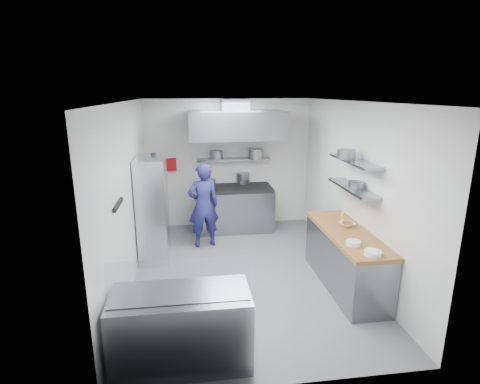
{
  "coord_description": "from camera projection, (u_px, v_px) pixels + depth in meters",
  "views": [
    {
      "loc": [
        -0.85,
        -5.63,
        2.94
      ],
      "look_at": [
        0.0,
        0.6,
        1.25
      ],
      "focal_mm": 28.0,
      "sensor_mm": 36.0,
      "label": 1
    }
  ],
  "objects": [
    {
      "name": "shelf_pot_a",
      "position": [
        217.0,
        155.0,
        8.0
      ],
      "size": [
        0.26,
        0.26,
        0.18
      ],
      "primitive_type": "cylinder",
      "color": "slate",
      "rests_on": "over_range_shelf"
    },
    {
      "name": "cooktop",
      "position": [
        235.0,
        188.0,
        8.05
      ],
      "size": [
        1.57,
        0.78,
        0.06
      ],
      "primitive_type": "cube",
      "color": "black",
      "rests_on": "gas_range"
    },
    {
      "name": "stock_pot_left",
      "position": [
        208.0,
        184.0,
        7.87
      ],
      "size": [
        0.31,
        0.31,
        0.2
      ],
      "primitive_type": "cylinder",
      "color": "slate",
      "rests_on": "cooktop"
    },
    {
      "name": "ceiling",
      "position": [
        245.0,
        102.0,
        5.54
      ],
      "size": [
        5.0,
        5.0,
        0.0
      ],
      "primitive_type": "plane",
      "rotation": [
        3.14,
        0.0,
        0.0
      ],
      "color": "silver",
      "rests_on": "wall_back"
    },
    {
      "name": "shelf_pot_b",
      "position": [
        256.0,
        154.0,
        7.99
      ],
      "size": [
        0.33,
        0.33,
        0.22
      ],
      "primitive_type": "cylinder",
      "color": "slate",
      "rests_on": "over_range_shelf"
    },
    {
      "name": "over_range_shelf",
      "position": [
        234.0,
        159.0,
        8.12
      ],
      "size": [
        1.6,
        0.3,
        0.04
      ],
      "primitive_type": "cube",
      "color": "gray",
      "rests_on": "wall_back"
    },
    {
      "name": "copper_pan",
      "position": [
        348.0,
        224.0,
        5.87
      ],
      "size": [
        0.16,
        0.16,
        0.06
      ],
      "primitive_type": "cylinder",
      "color": "#BC6335",
      "rests_on": "prep_counter_top"
    },
    {
      "name": "stock_pot_mid",
      "position": [
        243.0,
        178.0,
        8.32
      ],
      "size": [
        0.3,
        0.3,
        0.24
      ],
      "primitive_type": "cylinder",
      "color": "slate",
      "rests_on": "cooktop"
    },
    {
      "name": "plate_stack_a",
      "position": [
        373.0,
        253.0,
        4.82
      ],
      "size": [
        0.22,
        0.22,
        0.06
      ],
      "primitive_type": "cylinder",
      "color": "white",
      "rests_on": "prep_counter_top"
    },
    {
      "name": "rack_bin_b",
      "position": [
        155.0,
        180.0,
        7.16
      ],
      "size": [
        0.13,
        0.17,
        0.15
      ],
      "primitive_type": "cube",
      "color": "yellow",
      "rests_on": "wire_rack"
    },
    {
      "name": "shelf_pot_d",
      "position": [
        346.0,
        154.0,
        5.77
      ],
      "size": [
        0.28,
        0.28,
        0.14
      ],
      "primitive_type": "cylinder",
      "color": "slate",
      "rests_on": "wall_shelf_upper"
    },
    {
      "name": "wall_right",
      "position": [
        353.0,
        189.0,
        6.14
      ],
      "size": [
        2.8,
        5.0,
        0.02
      ],
      "primitive_type": "cube",
      "rotation": [
        1.57,
        0.0,
        -1.57
      ],
      "color": "white",
      "rests_on": "floor"
    },
    {
      "name": "display_glass",
      "position": [
        179.0,
        281.0,
        3.83
      ],
      "size": [
        1.47,
        0.19,
        0.42
      ],
      "primitive_type": "cube",
      "rotation": [
        -0.38,
        0.0,
        0.0
      ],
      "color": "silver",
      "rests_on": "display_case"
    },
    {
      "name": "floor",
      "position": [
        245.0,
        273.0,
        6.27
      ],
      "size": [
        5.0,
        5.0,
        0.0
      ],
      "primitive_type": "plane",
      "color": "#58585A",
      "rests_on": "ground"
    },
    {
      "name": "wall_shelf_upper",
      "position": [
        355.0,
        161.0,
        5.69
      ],
      "size": [
        0.3,
        1.3,
        0.04
      ],
      "primitive_type": "cube",
      "color": "gray",
      "rests_on": "wall_right"
    },
    {
      "name": "mixing_bowl",
      "position": [
        347.0,
        224.0,
        5.86
      ],
      "size": [
        0.26,
        0.26,
        0.06
      ],
      "primitive_type": "imported",
      "rotation": [
        0.0,
        0.0,
        0.15
      ],
      "color": "white",
      "rests_on": "prep_counter_top"
    },
    {
      "name": "extractor_hood",
      "position": [
        236.0,
        125.0,
        7.52
      ],
      "size": [
        1.9,
        1.15,
        0.55
      ],
      "primitive_type": "cube",
      "color": "gray",
      "rests_on": "wall_back"
    },
    {
      "name": "rack_jar",
      "position": [
        154.0,
        158.0,
        6.65
      ],
      "size": [
        0.1,
        0.1,
        0.18
      ],
      "primitive_type": "cylinder",
      "color": "black",
      "rests_on": "wire_rack"
    },
    {
      "name": "wall_left",
      "position": [
        128.0,
        197.0,
        5.67
      ],
      "size": [
        2.8,
        5.0,
        0.02
      ],
      "primitive_type": "cube",
      "rotation": [
        1.57,
        0.0,
        1.57
      ],
      "color": "white",
      "rests_on": "floor"
    },
    {
      "name": "chef",
      "position": [
        203.0,
        205.0,
        7.19
      ],
      "size": [
        0.67,
        0.5,
        1.65
      ],
      "primitive_type": "imported",
      "rotation": [
        0.0,
        0.0,
        3.33
      ],
      "color": "navy",
      "rests_on": "floor"
    },
    {
      "name": "shelf_pot_c",
      "position": [
        356.0,
        185.0,
        5.7
      ],
      "size": [
        0.23,
        0.23,
        0.1
      ],
      "primitive_type": "cylinder",
      "color": "slate",
      "rests_on": "wall_shelf_lower"
    },
    {
      "name": "rack_bin_a",
      "position": [
        155.0,
        211.0,
        6.92
      ],
      "size": [
        0.16,
        0.2,
        0.18
      ],
      "primitive_type": "cube",
      "color": "white",
      "rests_on": "wire_rack"
    },
    {
      "name": "display_case",
      "position": [
        182.0,
        328.0,
        4.11
      ],
      "size": [
        1.5,
        0.7,
        0.85
      ],
      "primitive_type": "cube",
      "color": "gray",
      "rests_on": "floor"
    },
    {
      "name": "plate_stack_b",
      "position": [
        353.0,
        243.0,
        5.14
      ],
      "size": [
        0.2,
        0.2,
        0.06
      ],
      "primitive_type": "cylinder",
      "color": "white",
      "rests_on": "prep_counter_top"
    },
    {
      "name": "prep_counter_top",
      "position": [
        347.0,
        233.0,
        5.66
      ],
      "size": [
        0.65,
        2.04,
        0.06
      ],
      "primitive_type": "cube",
      "color": "#9D652D",
      "rests_on": "prep_counter_base"
    },
    {
      "name": "red_firebox",
      "position": [
        171.0,
        164.0,
        8.07
      ],
      "size": [
        0.22,
        0.1,
        0.26
      ],
      "primitive_type": "cube",
      "color": "#A60D11",
      "rests_on": "wall_back"
    },
    {
      "name": "wall_back",
      "position": [
        228.0,
        163.0,
        8.29
      ],
      "size": [
        3.6,
        2.8,
        0.02
      ],
      "primitive_type": "cube",
      "rotation": [
        1.57,
        0.0,
        0.0
      ],
      "color": "white",
      "rests_on": "floor"
    },
    {
      "name": "squeeze_bottle",
      "position": [
        342.0,
        218.0,
        5.97
      ],
      "size": [
        0.05,
        0.05,
        0.18
      ],
      "primitive_type": "cylinder",
      "color": "yellow",
      "rests_on": "prep_counter_top"
    },
    {
      "name": "wall_shelf_lower",
      "position": [
        352.0,
        188.0,
        5.8
      ],
      "size": [
        0.3,
        1.3,
        0.04
      ],
      "primitive_type": "cube",
      "color": "gray",
      "rests_on": "wall_right"
    },
    {
      "name": "prep_counter_base",
      "position": [
        345.0,
        260.0,
        5.77
      ],
      "size": [
        0.62,
        2.0,
        0.84
      ],
      "primitive_type": "cube",
      "color": "gray",
      "rests_on": "floor"
    },
    {
      "name": "wire_rack",
      "position": [
        153.0,
        209.0,
        6.66
      ],
      "size": [
        0.5,
        0.9,
        1.85
      ],
      "primitive_type": "cube",
      "color": "silver",
      "rests_on": "floor"
    },
    {
      "name": "wall_front",
      "position": [
        284.0,
        262.0,
        3.51
      ],
      "size": [
        3.6,
        2.8,
        0.02
      ],
      "primitive_type": "cube",
      "rotation": [
        -1.57,
        0.0,
        0.0
      ],
      "color": "white",
      "rests_on": "floor"
    },
    {
      "name": "gas_range",
      "position": [
        235.0,
        209.0,
        8.17
      ],
      "size": [
        1.6,
        0.8,
        0.9
      ],
      "primitive_type": "cube",
      "color": "gray",
      "rests_on": "floor"
    },
    {
      "name": "knife_strip",
      "position": [
        118.0,
        204.0,
        4.77
      ],
      "size": [
        0.04,
        0.55,
        0.05
      ],
      "primitive_type": "cube",
      "color": "black",
      "rests_on": "wall_left"
    },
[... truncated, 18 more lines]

